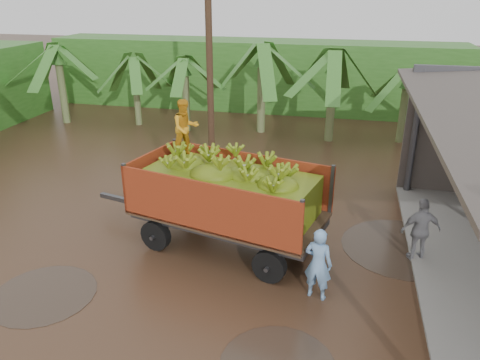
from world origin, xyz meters
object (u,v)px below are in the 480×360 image
(utility_pole, at_px, (209,44))
(man_blue, at_px, (318,264))
(banana_trailer, at_px, (228,195))
(man_grey, at_px, (421,230))

(utility_pole, bearing_deg, man_blue, -59.06)
(banana_trailer, height_order, utility_pole, utility_pole)
(man_blue, bearing_deg, man_grey, -124.47)
(banana_trailer, height_order, man_blue, banana_trailer)
(banana_trailer, xyz_separation_m, utility_pole, (-2.12, 5.86, 2.95))
(man_blue, distance_m, utility_pole, 9.51)
(banana_trailer, bearing_deg, man_blue, -21.39)
(man_blue, height_order, man_grey, man_blue)
(man_blue, relative_size, utility_pole, 0.19)
(banana_trailer, xyz_separation_m, man_grey, (4.72, 0.35, -0.61))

